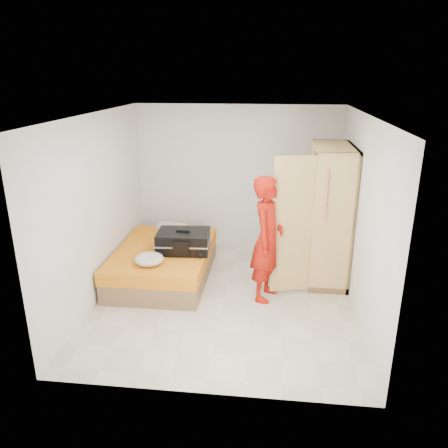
# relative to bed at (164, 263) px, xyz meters

# --- Properties ---
(room) EXTENTS (4.00, 4.02, 2.60)m
(room) POSITION_rel_bed_xyz_m (1.05, -0.58, 1.05)
(room) COLOR beige
(room) RESTS_ON ground
(bed) EXTENTS (1.42, 2.02, 0.50)m
(bed) POSITION_rel_bed_xyz_m (0.00, 0.00, 0.00)
(bed) COLOR brown
(bed) RESTS_ON ground
(wardrobe) EXTENTS (1.16, 1.31, 2.10)m
(wardrobe) POSITION_rel_bed_xyz_m (2.50, 0.27, 0.75)
(wardrobe) COLOR #E6BE70
(wardrobe) RESTS_ON ground
(person) EXTENTS (0.59, 0.75, 1.80)m
(person) POSITION_rel_bed_xyz_m (1.63, -0.46, 0.65)
(person) COLOR red
(person) RESTS_ON ground
(suitcase) EXTENTS (0.84, 0.64, 0.34)m
(suitcase) POSITION_rel_bed_xyz_m (0.35, -0.06, 0.40)
(suitcase) COLOR black
(suitcase) RESTS_ON bed
(round_cushion) EXTENTS (0.42, 0.42, 0.16)m
(round_cushion) POSITION_rel_bed_xyz_m (-0.05, -0.61, 0.33)
(round_cushion) COLOR beige
(round_cushion) RESTS_ON bed
(pillow) EXTENTS (0.57, 0.39, 0.10)m
(pillow) POSITION_rel_bed_xyz_m (-0.03, 0.85, 0.30)
(pillow) COLOR beige
(pillow) RESTS_ON bed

